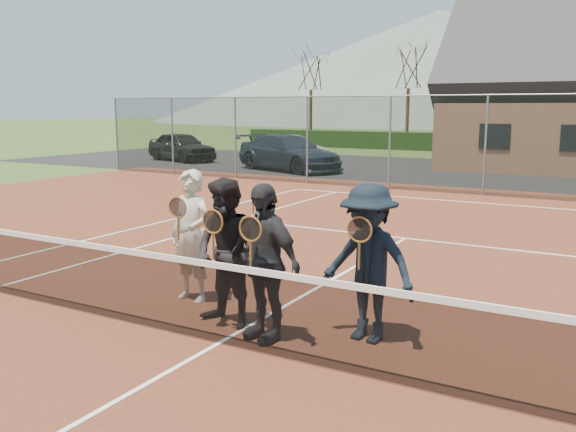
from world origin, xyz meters
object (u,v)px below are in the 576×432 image
Objects in this scene: tennis_net at (218,299)px; player_a at (191,236)px; car_a at (181,146)px; player_c at (264,262)px; player_d at (368,263)px; car_c at (289,153)px; player_b at (227,253)px; car_b at (289,150)px.

tennis_net is 6.49× the size of player_a.
player_c is (16.09, -18.16, 0.20)m from car_a.
tennis_net is 1.72m from player_d.
player_a is at bearing 138.05° from tennis_net.
player_b reaches higher than car_c.
player_b and player_d have the same top height.
player_a reaches higher than car_b.
tennis_net is at bearing -41.95° from player_a.
player_a reaches higher than car_a.
car_b is 21.73m from tennis_net.
player_d is (2.64, -0.18, -0.00)m from player_a.
player_b reaches higher than tennis_net.
car_b is at bearing -64.45° from car_a.
car_a is 22.67m from player_a.
tennis_net is at bearing -121.43° from car_a.
car_c is 0.44× the size of tennis_net.
car_b is at bearing 49.03° from car_c.
tennis_net is 0.71m from player_b.
player_d reaches higher than car_c.
tennis_net is at bearing -65.19° from player_b.
player_d is (17.13, -17.62, 0.20)m from car_a.
car_c reaches higher than tennis_net.
car_b is 20.17m from player_a.
car_c is 2.87× the size of player_a.
car_c is (1.25, -2.20, 0.07)m from car_b.
car_a is 2.35× the size of player_c.
car_b is 21.54m from player_c.
car_a is at bearing 134.18° from player_d.
car_c is 2.87× the size of player_c.
car_b is 2.30× the size of player_b.
car_a is 7.13m from car_c.
player_c reaches higher than tennis_net.
car_c is at bearing -83.59° from car_a.
player_b is at bearing -166.44° from player_d.
player_a is 1.75m from player_c.
tennis_net is 6.49× the size of player_d.
player_d is at bearing 34.01° from tennis_net.
player_b is 0.62m from player_c.
car_c is 19.08m from player_d.
player_d reaches higher than tennis_net.
car_a is 1.02× the size of car_b.
player_c is at bearing 48.89° from tennis_net.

